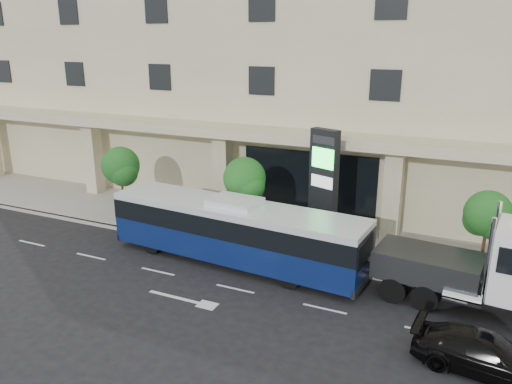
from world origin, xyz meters
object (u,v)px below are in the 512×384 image
tow_truck (495,273)px  signage_pylon (323,187)px  city_bus (235,230)px  black_sedan (484,353)px

tow_truck → signage_pylon: signage_pylon is taller
city_bus → signage_pylon: size_ratio=2.15×
black_sedan → signage_pylon: signage_pylon is taller
signage_pylon → tow_truck: bearing=-4.4°
city_bus → black_sedan: size_ratio=2.89×
tow_truck → black_sedan: (-0.19, -3.95, -1.12)m
tow_truck → black_sedan: tow_truck is taller
signage_pylon → black_sedan: bearing=-24.0°
tow_truck → black_sedan: 4.11m
black_sedan → city_bus: bearing=74.9°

